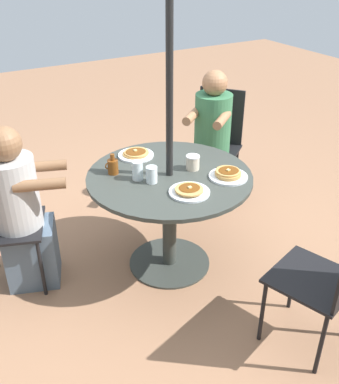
{
  "coord_description": "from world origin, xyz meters",
  "views": [
    {
      "loc": [
        1.29,
        2.24,
        2.07
      ],
      "look_at": [
        0.0,
        0.0,
        0.59
      ],
      "focal_mm": 42.0,
      "sensor_mm": 36.0,
      "label": 1
    }
  ],
  "objects_px": {
    "syrup_bottle": "(113,166)",
    "diner_south": "(211,144)",
    "patio_chair_south": "(217,138)",
    "pancake_plate_c": "(189,191)",
    "patio_table": "(170,195)",
    "coffee_cup": "(193,162)",
    "patio_chair_east": "(331,274)",
    "diner_north": "(22,215)",
    "pancake_plate_b": "(228,175)",
    "drinking_glass_a": "(137,170)",
    "drinking_glass_b": "(152,175)",
    "pancake_plate_a": "(136,154)"
  },
  "relations": [
    {
      "from": "syrup_bottle",
      "to": "diner_south",
      "type": "bearing_deg",
      "value": -159.07
    },
    {
      "from": "patio_chair_south",
      "to": "diner_south",
      "type": "xyz_separation_m",
      "value": [
        0.14,
        0.11,
        0.01
      ]
    },
    {
      "from": "diner_south",
      "to": "pancake_plate_c",
      "type": "distance_m",
      "value": 1.18
    },
    {
      "from": "patio_table",
      "to": "coffee_cup",
      "type": "bearing_deg",
      "value": 177.67
    },
    {
      "from": "patio_chair_east",
      "to": "diner_south",
      "type": "bearing_deg",
      "value": 58.53
    },
    {
      "from": "diner_north",
      "to": "pancake_plate_c",
      "type": "relative_size",
      "value": 4.51
    },
    {
      "from": "diner_south",
      "to": "diner_north",
      "type": "bearing_deg",
      "value": 60.87
    },
    {
      "from": "diner_south",
      "to": "syrup_bottle",
      "type": "relative_size",
      "value": 8.44
    },
    {
      "from": "pancake_plate_b",
      "to": "drinking_glass_a",
      "type": "bearing_deg",
      "value": -27.69
    },
    {
      "from": "patio_table",
      "to": "pancake_plate_b",
      "type": "bearing_deg",
      "value": 143.78
    },
    {
      "from": "drinking_glass_a",
      "to": "drinking_glass_b",
      "type": "distance_m",
      "value": 0.1
    },
    {
      "from": "patio_chair_east",
      "to": "diner_north",
      "type": "bearing_deg",
      "value": 113.72
    },
    {
      "from": "patio_chair_south",
      "to": "pancake_plate_b",
      "type": "relative_size",
      "value": 3.79
    },
    {
      "from": "patio_table",
      "to": "pancake_plate_c",
      "type": "xyz_separation_m",
      "value": [
        0.02,
        0.27,
        0.17
      ]
    },
    {
      "from": "patio_table",
      "to": "diner_south",
      "type": "distance_m",
      "value": 0.96
    },
    {
      "from": "patio_chair_east",
      "to": "patio_chair_south",
      "type": "relative_size",
      "value": 1.0
    },
    {
      "from": "patio_chair_east",
      "to": "pancake_plate_c",
      "type": "bearing_deg",
      "value": 96.6
    },
    {
      "from": "coffee_cup",
      "to": "drinking_glass_b",
      "type": "distance_m",
      "value": 0.32
    },
    {
      "from": "pancake_plate_b",
      "to": "pancake_plate_c",
      "type": "distance_m",
      "value": 0.33
    },
    {
      "from": "pancake_plate_c",
      "to": "diner_north",
      "type": "bearing_deg",
      "value": -33.78
    },
    {
      "from": "patio_table",
      "to": "pancake_plate_c",
      "type": "relative_size",
      "value": 4.33
    },
    {
      "from": "patio_chair_south",
      "to": "pancake_plate_a",
      "type": "relative_size",
      "value": 3.79
    },
    {
      "from": "pancake_plate_a",
      "to": "drinking_glass_a",
      "type": "bearing_deg",
      "value": 65.75
    },
    {
      "from": "diner_north",
      "to": "patio_chair_east",
      "type": "bearing_deg",
      "value": 61.58
    },
    {
      "from": "pancake_plate_a",
      "to": "pancake_plate_b",
      "type": "height_order",
      "value": "pancake_plate_b"
    },
    {
      "from": "diner_north",
      "to": "diner_south",
      "type": "xyz_separation_m",
      "value": [
        -1.66,
        -0.28,
        0.02
      ]
    },
    {
      "from": "pancake_plate_a",
      "to": "syrup_bottle",
      "type": "bearing_deg",
      "value": 33.91
    },
    {
      "from": "pancake_plate_c",
      "to": "drinking_glass_a",
      "type": "distance_m",
      "value": 0.37
    },
    {
      "from": "diner_south",
      "to": "pancake_plate_a",
      "type": "xyz_separation_m",
      "value": [
        0.82,
        0.24,
        0.2
      ]
    },
    {
      "from": "pancake_plate_a",
      "to": "coffee_cup",
      "type": "bearing_deg",
      "value": 122.87
    },
    {
      "from": "patio_chair_east",
      "to": "syrup_bottle",
      "type": "xyz_separation_m",
      "value": [
        0.67,
        -1.27,
        0.25
      ]
    },
    {
      "from": "patio_table",
      "to": "patio_chair_south",
      "type": "relative_size",
      "value": 1.14
    },
    {
      "from": "patio_chair_east",
      "to": "patio_chair_south",
      "type": "distance_m",
      "value": 1.87
    },
    {
      "from": "diner_north",
      "to": "coffee_cup",
      "type": "xyz_separation_m",
      "value": [
        -1.08,
        0.33,
        0.25
      ]
    },
    {
      "from": "pancake_plate_c",
      "to": "syrup_bottle",
      "type": "relative_size",
      "value": 1.81
    },
    {
      "from": "pancake_plate_c",
      "to": "drinking_glass_b",
      "type": "distance_m",
      "value": 0.27
    },
    {
      "from": "pancake_plate_b",
      "to": "drinking_glass_a",
      "type": "height_order",
      "value": "drinking_glass_a"
    },
    {
      "from": "coffee_cup",
      "to": "drinking_glass_a",
      "type": "relative_size",
      "value": 0.77
    },
    {
      "from": "diner_north",
      "to": "syrup_bottle",
      "type": "relative_size",
      "value": 8.16
    },
    {
      "from": "diner_north",
      "to": "pancake_plate_a",
      "type": "xyz_separation_m",
      "value": [
        -0.84,
        -0.04,
        0.21
      ]
    },
    {
      "from": "syrup_bottle",
      "to": "patio_chair_east",
      "type": "bearing_deg",
      "value": 117.62
    },
    {
      "from": "diner_north",
      "to": "coffee_cup",
      "type": "distance_m",
      "value": 1.15
    },
    {
      "from": "pancake_plate_b",
      "to": "patio_table",
      "type": "bearing_deg",
      "value": -36.22
    },
    {
      "from": "patio_chair_east",
      "to": "coffee_cup",
      "type": "height_order",
      "value": "patio_chair_east"
    },
    {
      "from": "diner_south",
      "to": "coffee_cup",
      "type": "bearing_deg",
      "value": 97.8
    },
    {
      "from": "patio_table",
      "to": "drinking_glass_a",
      "type": "height_order",
      "value": "drinking_glass_a"
    },
    {
      "from": "diner_south",
      "to": "coffee_cup",
      "type": "relative_size",
      "value": 12.16
    },
    {
      "from": "patio_chair_east",
      "to": "pancake_plate_b",
      "type": "relative_size",
      "value": 3.79
    },
    {
      "from": "pancake_plate_c",
      "to": "diner_south",
      "type": "bearing_deg",
      "value": -131.38
    },
    {
      "from": "patio_chair_south",
      "to": "diner_north",
      "type": "bearing_deg",
      "value": 63.52
    }
  ]
}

